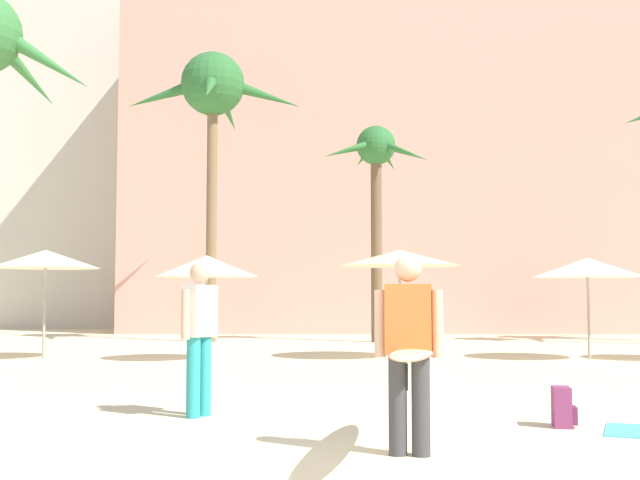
% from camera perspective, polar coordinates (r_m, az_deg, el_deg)
% --- Properties ---
extents(ground, '(120.00, 120.00, 0.00)m').
position_cam_1_polar(ground, '(6.31, 1.51, -16.55)').
color(ground, beige).
extents(hotel_pink, '(23.15, 9.11, 12.60)m').
position_cam_1_polar(hotel_pink, '(34.75, 6.78, 4.16)').
color(hotel_pink, '#DB9989').
rests_on(hotel_pink, ground).
extents(hotel_tower_gray, '(16.12, 11.26, 23.03)m').
position_cam_1_polar(hotel_tower_gray, '(43.51, -17.42, 9.65)').
color(hotel_tower_gray, beige).
rests_on(hotel_tower_gray, ground).
extents(palm_tree_left, '(3.35, 3.00, 6.65)m').
position_cam_1_polar(palm_tree_left, '(25.10, 3.98, 5.03)').
color(palm_tree_left, brown).
rests_on(palm_tree_left, ground).
extents(palm_tree_right, '(5.66, 5.47, 9.01)m').
position_cam_1_polar(palm_tree_right, '(25.86, -7.53, 9.99)').
color(palm_tree_right, brown).
rests_on(palm_tree_right, ground).
extents(cafe_umbrella_2, '(2.24, 2.24, 2.27)m').
position_cam_1_polar(cafe_umbrella_2, '(17.71, -7.97, -1.84)').
color(cafe_umbrella_2, gray).
rests_on(cafe_umbrella_2, ground).
extents(cafe_umbrella_3, '(2.71, 2.71, 2.42)m').
position_cam_1_polar(cafe_umbrella_3, '(18.21, 5.63, -1.27)').
color(cafe_umbrella_3, gray).
rests_on(cafe_umbrella_3, ground).
extents(cafe_umbrella_4, '(2.39, 2.39, 2.41)m').
position_cam_1_polar(cafe_umbrella_4, '(18.90, -18.76, -1.29)').
color(cafe_umbrella_4, gray).
rests_on(cafe_umbrella_4, ground).
extents(cafe_umbrella_6, '(2.42, 2.42, 2.23)m').
position_cam_1_polar(cafe_umbrella_6, '(18.84, 18.31, -1.86)').
color(cafe_umbrella_6, gray).
rests_on(cafe_umbrella_6, ground).
extents(backpack, '(0.28, 0.32, 0.42)m').
position_cam_1_polar(backpack, '(9.09, 16.71, -11.24)').
color(backpack, '#843563').
rests_on(backpack, ground).
extents(person_near_left, '(0.79, 3.16, 1.74)m').
position_cam_1_polar(person_near_left, '(7.02, 6.37, -7.57)').
color(person_near_left, '#3D3D42').
rests_on(person_near_left, ground).
extents(person_near_right, '(0.39, 0.57, 1.77)m').
position_cam_1_polar(person_near_right, '(9.48, -8.50, -6.39)').
color(person_near_right, teal).
rests_on(person_near_right, ground).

